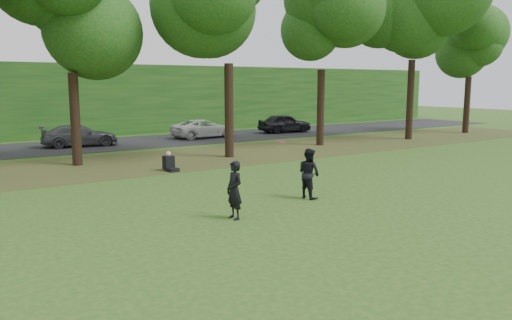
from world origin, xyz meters
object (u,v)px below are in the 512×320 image
(frisbee, at_px, (281,142))
(seated_person, at_px, (170,164))
(player_left, at_px, (234,190))
(player_right, at_px, (309,173))

(frisbee, relative_size, seated_person, 0.44)
(player_left, distance_m, seated_person, 8.11)
(seated_person, bearing_deg, player_left, -107.75)
(player_right, bearing_deg, seated_person, 8.96)
(player_right, bearing_deg, frisbee, 106.84)
(player_right, relative_size, frisbee, 4.46)
(player_left, xyz_separation_m, player_right, (3.28, 0.82, 0.01))
(seated_person, bearing_deg, frisbee, -95.52)
(player_left, xyz_separation_m, seated_person, (1.62, 7.93, -0.48))
(player_left, bearing_deg, frisbee, 95.30)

